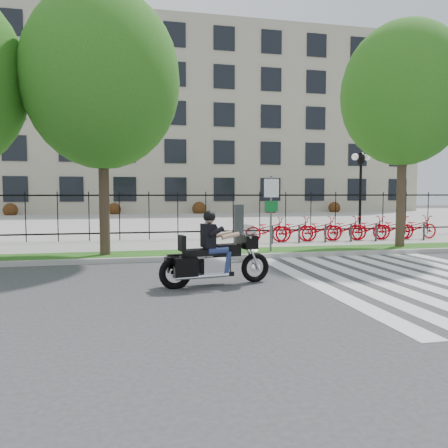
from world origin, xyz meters
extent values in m
plane|color=#343437|center=(0.00, 0.00, 0.00)|extent=(120.00, 120.00, 0.00)
cube|color=#9D9A94|center=(0.00, 4.10, 0.07)|extent=(60.00, 0.20, 0.15)
cube|color=#1E5A16|center=(0.00, 4.95, 0.07)|extent=(60.00, 1.50, 0.15)
cube|color=#A4A199|center=(0.00, 7.45, 0.07)|extent=(60.00, 3.50, 0.15)
cube|color=#A4A199|center=(0.00, 25.00, 0.05)|extent=(80.00, 34.00, 0.10)
cube|color=#A8A087|center=(0.00, 45.00, 10.00)|extent=(60.00, 20.00, 20.00)
cylinder|color=black|center=(10.00, 12.00, 2.00)|extent=(0.14, 0.14, 4.00)
cylinder|color=black|center=(10.00, 12.00, 3.90)|extent=(0.06, 0.70, 0.70)
sphere|color=white|center=(9.65, 12.00, 4.00)|extent=(0.36, 0.36, 0.36)
sphere|color=white|center=(10.35, 12.00, 4.00)|extent=(0.36, 0.36, 0.36)
cylinder|color=#31251B|center=(-2.75, 4.95, 2.15)|extent=(0.32, 0.32, 3.99)
ellipsoid|color=#1E5112|center=(-2.75, 4.95, 5.58)|extent=(4.79, 4.79, 5.50)
cylinder|color=#31251B|center=(7.65, 4.95, 2.22)|extent=(0.32, 0.32, 4.15)
ellipsoid|color=#1E5112|center=(7.65, 4.95, 5.62)|extent=(4.43, 4.43, 5.09)
cube|color=#2D2D33|center=(2.15, 7.20, 0.90)|extent=(0.35, 0.25, 1.50)
imported|color=#C3000B|center=(3.35, 7.20, 0.64)|extent=(1.88, 0.66, 0.99)
cylinder|color=#2D2D33|center=(3.35, 6.70, 0.50)|extent=(0.08, 0.08, 0.70)
imported|color=#C3000B|center=(4.45, 7.20, 0.64)|extent=(1.88, 0.66, 0.99)
cylinder|color=#2D2D33|center=(4.45, 6.70, 0.50)|extent=(0.08, 0.08, 0.70)
imported|color=#C3000B|center=(5.55, 7.20, 0.64)|extent=(1.88, 0.66, 0.99)
cylinder|color=#2D2D33|center=(5.55, 6.70, 0.50)|extent=(0.08, 0.08, 0.70)
imported|color=#C3000B|center=(6.65, 7.20, 0.64)|extent=(1.88, 0.66, 0.99)
cylinder|color=#2D2D33|center=(6.65, 6.70, 0.50)|extent=(0.08, 0.08, 0.70)
imported|color=#C3000B|center=(7.75, 7.20, 0.64)|extent=(1.88, 0.66, 0.99)
cylinder|color=#2D2D33|center=(7.75, 6.70, 0.50)|extent=(0.08, 0.08, 0.70)
imported|color=#C3000B|center=(8.85, 7.20, 0.64)|extent=(1.88, 0.66, 0.99)
cylinder|color=#2D2D33|center=(8.85, 6.70, 0.50)|extent=(0.08, 0.08, 0.70)
imported|color=#C3000B|center=(9.95, 7.20, 0.64)|extent=(1.88, 0.66, 0.99)
cylinder|color=#2D2D33|center=(9.95, 6.70, 0.50)|extent=(0.08, 0.08, 0.70)
cylinder|color=#59595B|center=(2.60, 4.60, 1.40)|extent=(0.07, 0.07, 2.50)
cube|color=white|center=(2.60, 4.56, 2.25)|extent=(0.50, 0.03, 0.60)
cube|color=#0C6626|center=(2.60, 4.56, 1.65)|extent=(0.45, 0.03, 0.35)
torus|color=black|center=(0.89, 0.54, 0.34)|extent=(0.71, 0.24, 0.70)
torus|color=black|center=(-1.00, 0.22, 0.34)|extent=(0.75, 0.27, 0.74)
cube|color=black|center=(0.69, 0.51, 0.96)|extent=(0.39, 0.60, 0.30)
cube|color=#26262B|center=(0.76, 0.52, 1.19)|extent=(0.23, 0.52, 0.31)
cube|color=silver|center=(-0.11, 0.37, 0.46)|extent=(0.66, 0.44, 0.40)
cube|color=black|center=(0.19, 0.42, 0.79)|extent=(0.61, 0.43, 0.26)
cube|color=black|center=(-0.45, 0.31, 0.77)|extent=(0.76, 0.48, 0.14)
cube|color=black|center=(-0.85, 0.25, 0.99)|extent=(0.16, 0.36, 0.34)
cube|color=black|center=(-0.80, -0.05, 0.51)|extent=(0.53, 0.24, 0.40)
cube|color=black|center=(-0.90, 0.55, 0.51)|extent=(0.53, 0.24, 0.40)
cube|color=black|center=(-0.25, 0.35, 1.13)|extent=(0.31, 0.44, 0.53)
sphere|color=tan|center=(-0.22, 0.35, 1.52)|extent=(0.23, 0.23, 0.23)
sphere|color=black|center=(-0.22, 0.35, 1.56)|extent=(0.27, 0.27, 0.27)
camera|label=1|loc=(-1.93, -9.19, 2.07)|focal=35.00mm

